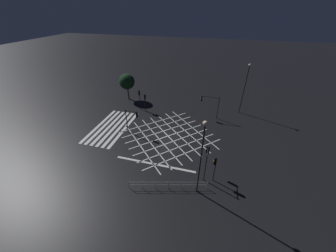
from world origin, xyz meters
The scene contains 12 objects.
ground_plane centered at (0.00, 0.00, 0.00)m, with size 200.00×200.00×0.00m, color black.
road_markings centered at (0.33, -5.00, 0.00)m, with size 15.41×19.69×0.01m.
traffic_light_ne_cross centered at (6.86, 7.03, 2.44)m, with size 0.36×0.39×3.41m.
traffic_light_nw_cross centered at (-7.23, 5.18, 3.00)m, with size 0.36×3.14×4.04m.
traffic_light_ne_main centered at (6.19, 6.12, 2.74)m, with size 1.88×0.36×3.78m.
traffic_light_sw_main centered at (-6.83, -7.27, 2.78)m, with size 0.39×0.36×3.89m.
traffic_light_median_south centered at (0.49, -5.32, 2.84)m, with size 0.36×2.04×3.90m.
traffic_light_sw_cross centered at (-6.70, -6.14, 2.32)m, with size 0.36×0.39×3.25m.
street_lamp_east centered at (8.87, 5.57, 5.67)m, with size 0.43×0.43×8.81m.
street_lamp_west centered at (-10.59, 10.68, 5.54)m, with size 0.41×0.41×8.82m.
street_tree_near centered at (-10.59, -11.41, 3.78)m, with size 3.08×3.08×5.34m.
pedestrian_railing centered at (9.30, 2.53, 0.67)m, with size 2.24×8.09×1.05m.
Camera 1 is at (22.12, 6.01, 16.73)m, focal length 20.00 mm.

